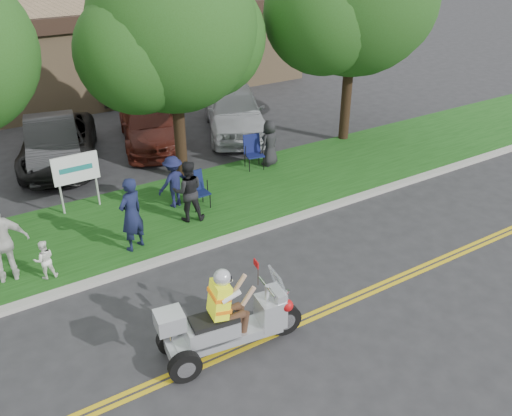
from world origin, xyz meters
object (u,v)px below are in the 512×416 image
trike_scooter (226,324)px  parked_car_mid (59,144)px  parked_car_right (150,125)px  lawn_chair_b (253,149)px  lawn_chair_a (196,187)px  spectator_adult_left (131,214)px  spectator_adult_mid (188,191)px  spectator_adult_right (1,242)px  parked_car_far_right (235,110)px  parked_car_left (53,142)px

trike_scooter → parked_car_mid: trike_scooter is taller
parked_car_mid → parked_car_right: bearing=19.5°
lawn_chair_b → parked_car_right: bearing=127.7°
lawn_chair_a → spectator_adult_left: bearing=-155.0°
parked_car_right → spectator_adult_left: bearing=-99.4°
lawn_chair_a → spectator_adult_mid: 0.85m
parked_car_right → parked_car_mid: bearing=-161.2°
parked_car_mid → parked_car_right: parked_car_right is taller
spectator_adult_right → parked_car_far_right: spectator_adult_right is taller
spectator_adult_left → spectator_adult_right: (-2.89, 0.26, 0.03)m
lawn_chair_a → parked_car_left: size_ratio=0.22×
trike_scooter → parked_car_left: (-0.47, 10.96, 0.10)m
lawn_chair_a → parked_car_mid: (-2.45, 5.34, 0.03)m
spectator_adult_mid → parked_car_far_right: (4.58, 5.44, -0.06)m
parked_car_left → parked_car_far_right: parked_car_far_right is taller
trike_scooter → parked_car_far_right: size_ratio=0.55×
spectator_adult_mid → parked_car_mid: size_ratio=0.33×
lawn_chair_b → parked_car_left: parked_car_left is taller
lawn_chair_a → lawn_chair_b: 3.16m
spectator_adult_left → spectator_adult_mid: spectator_adult_left is taller
parked_car_left → parked_car_right: 3.45m
spectator_adult_left → spectator_adult_right: spectator_adult_right is taller
lawn_chair_a → spectator_adult_left: (-2.33, -1.19, 0.37)m
parked_car_far_right → spectator_adult_left: bearing=-112.6°
spectator_adult_right → trike_scooter: bearing=132.5°
spectator_adult_left → parked_car_far_right: (6.38, 6.03, -0.16)m
spectator_adult_right → parked_car_mid: spectator_adult_right is taller
lawn_chair_b → spectator_adult_left: spectator_adult_left is taller
spectator_adult_mid → parked_car_mid: 6.24m
parked_car_mid → parked_car_right: 3.30m
parked_car_right → parked_car_far_right: (3.20, -0.66, 0.18)m
parked_car_right → spectator_adult_right: bearing=-117.4°
lawn_chair_a → parked_car_far_right: 6.31m
parked_car_right → lawn_chair_b: bearing=-48.2°
spectator_adult_mid → spectator_adult_right: (-4.68, -0.33, 0.13)m
lawn_chair_a → parked_car_left: 6.06m
spectator_adult_left → parked_car_right: 7.42m
trike_scooter → parked_car_right: 11.38m
lawn_chair_a → spectator_adult_right: size_ratio=0.52×
spectator_adult_left → parked_car_mid: spectator_adult_left is taller
lawn_chair_a → spectator_adult_mid: size_ratio=0.60×
lawn_chair_b → spectator_adult_left: size_ratio=0.56×
parked_car_far_right → trike_scooter: bearing=-97.0°
parked_car_left → parked_car_mid: (0.15, -0.13, -0.05)m
spectator_adult_left → parked_car_left: 6.67m
spectator_adult_right → parked_car_far_right: size_ratio=0.37×
trike_scooter → spectator_adult_mid: (1.60, 4.89, 0.29)m
parked_car_far_right → spectator_adult_mid: bearing=-106.2°
parked_car_right → parked_car_far_right: bearing=4.3°
parked_car_mid → parked_car_far_right: size_ratio=0.98×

